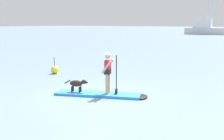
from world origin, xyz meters
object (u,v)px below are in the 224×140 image
Objects in this scene: dog at (77,84)px; marker_buoy at (55,70)px; paddleboard at (103,94)px; moored_boat_far_starboard at (204,28)px; person_paddler at (108,70)px.

marker_buoy is (-4.23, 2.70, -0.21)m from dog.
dog is 5.02m from marker_buoy.
paddleboard is 63.50m from moored_boat_far_starboard.
person_paddler is 5.90m from marker_buoy.
person_paddler is 1.42m from dog.
moored_boat_far_starboard is (-15.00, 61.69, 1.46)m from paddleboard.
moored_boat_far_starboard is at bearing 102.70° from dog.
moored_boat_far_starboard is at bearing 103.67° from paddleboard.
dog is 1.00× the size of marker_buoy.
moored_boat_far_starboard is at bearing 99.34° from marker_buoy.
person_paddler reaches higher than marker_buoy.
moored_boat_far_starboard reaches higher than marker_buoy.
moored_boat_far_starboard is at bearing 103.85° from person_paddler.
person_paddler reaches higher than dog.
moored_boat_far_starboard reaches higher than person_paddler.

